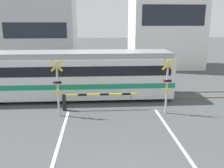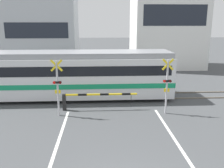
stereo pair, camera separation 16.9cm
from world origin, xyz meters
TOP-DOWN VIEW (x-y plane):
  - rail_track_near at (0.00, 10.44)m, footprint 50.00×0.10m
  - rail_track_far at (0.00, 11.88)m, footprint 50.00×0.10m
  - road_stripe_right at (2.65, 2.13)m, footprint 0.14×12.25m
  - commuter_train at (-3.18, 11.16)m, footprint 14.86×3.04m
  - crossing_barrier_near at (-1.59, 8.55)m, footprint 4.52×0.20m
  - crossing_barrier_far at (1.59, 14.38)m, footprint 4.52×0.20m
  - crossing_signal_left at (-3.10, 7.68)m, footprint 0.68×0.15m
  - crossing_signal_right at (3.10, 7.68)m, footprint 0.68×0.15m
  - building_left_of_street at (-7.07, 23.45)m, footprint 7.64×6.11m
  - building_right_of_street at (7.22, 23.45)m, footprint 7.95×6.11m

SIDE VIEW (x-z plane):
  - road_stripe_right at x=2.65m, z-range 0.00..0.01m
  - rail_track_near at x=0.00m, z-range 0.00..0.08m
  - rail_track_far at x=0.00m, z-range 0.00..0.08m
  - crossing_barrier_near at x=-1.59m, z-range 0.25..1.27m
  - crossing_barrier_far at x=1.59m, z-range 0.25..1.27m
  - commuter_train at x=-3.18m, z-range 0.11..3.38m
  - crossing_signal_left at x=-3.10m, z-range 0.17..3.42m
  - crossing_signal_right at x=3.10m, z-range 0.17..3.42m
  - building_left_of_street at x=-7.07m, z-range 0.00..7.96m
  - building_right_of_street at x=7.22m, z-range 0.00..10.72m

